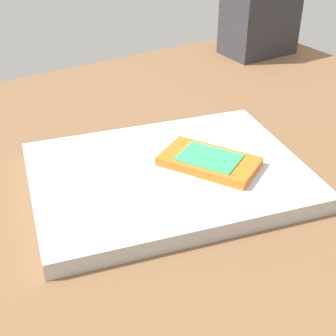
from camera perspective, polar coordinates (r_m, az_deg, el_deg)
The scene contains 4 objects.
desk_surface at distance 55.64cm, azimuth -8.07°, elevation -4.44°, with size 120.00×80.00×3.00cm, color brown.
laptop_closed at distance 55.76cm, azimuth -0.00°, elevation -0.90°, with size 31.27×23.18×1.92cm, color #B7BABC.
cell_phone_on_laptop at distance 55.85cm, azimuth 4.95°, elevation 0.83°, with size 10.78×12.74×1.12cm.
desk_organizer at distance 98.58cm, azimuth 10.89°, elevation 16.71°, with size 13.39×8.89×11.94cm, color #2D2D33.
Camera 1 is at (-17.27, -41.39, 34.43)cm, focal length 50.83 mm.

